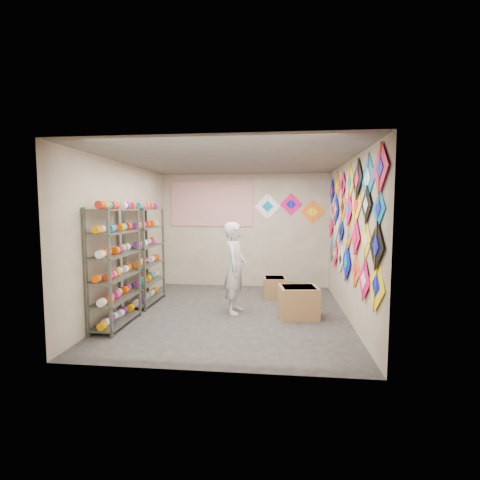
# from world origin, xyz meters

# --- Properties ---
(ground) EXTENTS (4.50, 4.50, 0.00)m
(ground) POSITION_xyz_m (0.00, 0.00, 0.00)
(ground) COLOR #292724
(room_walls) EXTENTS (4.50, 4.50, 4.50)m
(room_walls) POSITION_xyz_m (0.00, 0.00, 1.64)
(room_walls) COLOR #B7A68C
(room_walls) RESTS_ON ground
(shelf_rack_front) EXTENTS (0.40, 1.10, 1.90)m
(shelf_rack_front) POSITION_xyz_m (-1.78, -0.85, 0.95)
(shelf_rack_front) COLOR #4C5147
(shelf_rack_front) RESTS_ON ground
(shelf_rack_back) EXTENTS (0.40, 1.10, 1.90)m
(shelf_rack_back) POSITION_xyz_m (-1.78, 0.45, 0.95)
(shelf_rack_back) COLOR #4C5147
(shelf_rack_back) RESTS_ON ground
(string_spools) EXTENTS (0.12, 2.36, 0.12)m
(string_spools) POSITION_xyz_m (-1.78, -0.20, 1.05)
(string_spools) COLOR #F32C87
(string_spools) RESTS_ON ground
(kite_wall_display) EXTENTS (0.05, 4.25, 2.05)m
(kite_wall_display) POSITION_xyz_m (1.98, -0.03, 1.68)
(kite_wall_display) COLOR yellow
(kite_wall_display) RESTS_ON room_walls
(back_wall_kites) EXTENTS (1.64, 0.02, 0.73)m
(back_wall_kites) POSITION_xyz_m (1.05, 2.24, 1.90)
(back_wall_kites) COLOR white
(back_wall_kites) RESTS_ON room_walls
(poster) EXTENTS (2.00, 0.01, 1.10)m
(poster) POSITION_xyz_m (-0.80, 2.23, 2.00)
(poster) COLOR #9051B1
(poster) RESTS_ON room_walls
(shopkeeper) EXTENTS (0.66, 0.49, 1.64)m
(shopkeeper) POSITION_xyz_m (0.04, 0.06, 0.82)
(shopkeeper) COLOR beige
(shopkeeper) RESTS_ON ground
(carton_a) EXTENTS (0.71, 0.62, 0.54)m
(carton_a) POSITION_xyz_m (1.16, -0.10, 0.27)
(carton_a) COLOR #956941
(carton_a) RESTS_ON ground
(carton_b) EXTENTS (0.50, 0.41, 0.41)m
(carton_b) POSITION_xyz_m (1.19, 0.65, 0.20)
(carton_b) COLOR #956941
(carton_b) RESTS_ON ground
(carton_c) EXTENTS (0.49, 0.53, 0.43)m
(carton_c) POSITION_xyz_m (0.74, 1.18, 0.22)
(carton_c) COLOR #956941
(carton_c) RESTS_ON ground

